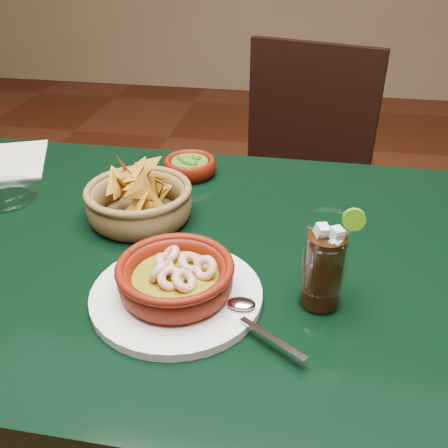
% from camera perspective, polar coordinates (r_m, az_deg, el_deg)
% --- Properties ---
extents(dining_table, '(1.20, 0.80, 0.75)m').
position_cam_1_polar(dining_table, '(0.96, -8.13, -6.77)').
color(dining_table, black).
rests_on(dining_table, ground).
extents(dining_chair, '(0.54, 0.54, 0.94)m').
position_cam_1_polar(dining_chair, '(1.59, 7.82, 4.00)').
color(dining_chair, black).
rests_on(dining_chair, ground).
extents(shrimp_plate, '(0.33, 0.26, 0.08)m').
position_cam_1_polar(shrimp_plate, '(0.74, -5.48, -6.59)').
color(shrimp_plate, silver).
rests_on(shrimp_plate, dining_table).
extents(chip_basket, '(0.23, 0.23, 0.15)m').
position_cam_1_polar(chip_basket, '(0.95, -9.65, 2.60)').
color(chip_basket, brown).
rests_on(chip_basket, dining_table).
extents(guacamole_ramekin, '(0.14, 0.14, 0.05)m').
position_cam_1_polar(guacamole_ramekin, '(1.11, -3.93, 6.68)').
color(guacamole_ramekin, '#520E04').
rests_on(guacamole_ramekin, dining_table).
extents(cola_drink, '(0.14, 0.14, 0.16)m').
position_cam_1_polar(cola_drink, '(0.72, 11.35, -4.54)').
color(cola_drink, white).
rests_on(cola_drink, dining_table).
extents(glass_ashtray, '(0.13, 0.13, 0.03)m').
position_cam_1_polar(glass_ashtray, '(1.10, -23.60, 3.16)').
color(glass_ashtray, white).
rests_on(glass_ashtray, dining_table).
extents(paper_menu, '(0.24, 0.27, 0.00)m').
position_cam_1_polar(paper_menu, '(1.29, -23.51, 6.61)').
color(paper_menu, beige).
rests_on(paper_menu, dining_table).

